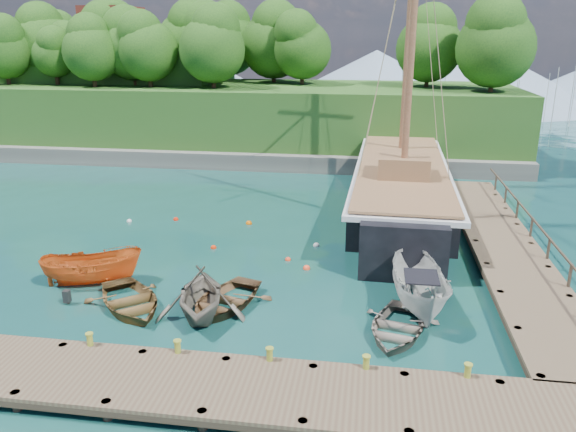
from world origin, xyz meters
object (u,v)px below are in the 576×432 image
Objects in this scene: rowboat_1 at (202,316)px; rowboat_2 at (224,307)px; rowboat_3 at (396,334)px; cabin_boat_white at (419,310)px; rowboat_0 at (131,308)px; motorboat_orange at (94,283)px; schooner at (400,187)px.

rowboat_2 is at bearing 39.63° from rowboat_1.
rowboat_3 is 2.26m from cabin_boat_white.
rowboat_3 is at bearing -41.91° from rowboat_0.
schooner reaches higher than motorboat_orange.
rowboat_0 is 10.36m from rowboat_3.
rowboat_2 is (3.64, 0.67, 0.00)m from rowboat_0.
rowboat_0 is 1.04× the size of rowboat_2.
motorboat_orange is 19.31m from schooner.
rowboat_0 is 19.18m from schooner.
rowboat_3 is 0.92× the size of motorboat_orange.
rowboat_3 is at bearing -120.50° from cabin_boat_white.
rowboat_3 is (7.38, -0.27, 0.00)m from rowboat_1.
rowboat_1 is (2.97, -0.19, 0.00)m from rowboat_0.
rowboat_0 is at bearing -177.62° from cabin_boat_white.
rowboat_0 is 1.06× the size of rowboat_1.
cabin_boat_white is at bearing 77.50° from rowboat_3.
motorboat_orange reaches higher than rowboat_0.
cabin_boat_white reaches higher than rowboat_2.
rowboat_0 is 3.23m from motorboat_orange.
schooner is at bearing 81.08° from rowboat_2.
cabin_boat_white is at bearing -31.37° from rowboat_0.
rowboat_0 is 3.70m from rowboat_2.
schooner is (13.60, 13.66, 1.23)m from motorboat_orange.
rowboat_3 is 13.13m from motorboat_orange.
rowboat_2 is 0.78× the size of cabin_boat_white.
rowboat_2 is at bearing -28.88° from rowboat_0.
motorboat_orange is (-5.52, 2.16, 0.00)m from rowboat_1.
motorboat_orange is (-12.90, 2.43, 0.00)m from rowboat_3.
schooner is (0.70, 16.08, 1.23)m from rowboat_3.
rowboat_0 is 1.08× the size of rowboat_3.
schooner is (-0.25, 14.04, 1.23)m from cabin_boat_white.
schooner is (11.05, 15.63, 1.23)m from rowboat_0.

